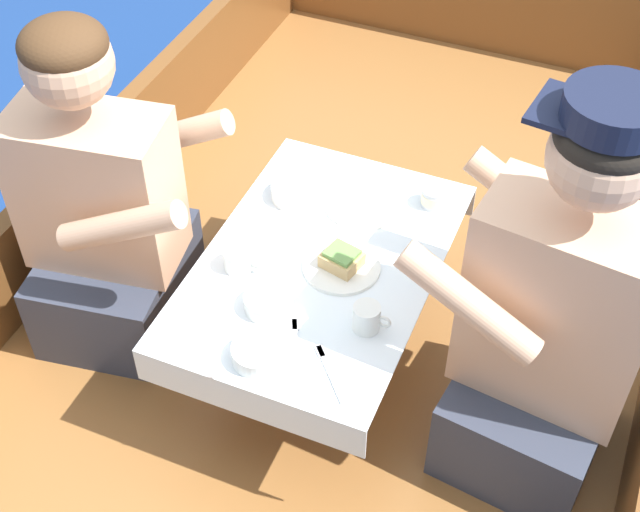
% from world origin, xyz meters
% --- Properties ---
extents(ground_plane, '(60.00, 60.00, 0.00)m').
position_xyz_m(ground_plane, '(0.00, 0.00, 0.00)').
color(ground_plane, navy).
extents(boat_deck, '(1.82, 3.56, 0.31)m').
position_xyz_m(boat_deck, '(0.00, 0.00, 0.15)').
color(boat_deck, brown).
rests_on(boat_deck, ground_plane).
extents(gunwale_port, '(0.06, 3.56, 0.33)m').
position_xyz_m(gunwale_port, '(-0.88, 0.00, 0.47)').
color(gunwale_port, brown).
rests_on(gunwale_port, boat_deck).
extents(bow_coaming, '(1.70, 0.06, 0.38)m').
position_xyz_m(bow_coaming, '(0.00, 1.75, 0.49)').
color(bow_coaming, brown).
rests_on(bow_coaming, boat_deck).
extents(cockpit_table, '(0.58, 0.87, 0.38)m').
position_xyz_m(cockpit_table, '(0.00, -0.01, 0.65)').
color(cockpit_table, '#B2B2B7').
rests_on(cockpit_table, boat_deck).
extents(person_port, '(0.57, 0.51, 0.97)m').
position_xyz_m(person_port, '(-0.59, -0.09, 0.70)').
color(person_port, '#333847').
rests_on(person_port, boat_deck).
extents(person_starboard, '(0.56, 0.50, 1.07)m').
position_xyz_m(person_starboard, '(0.59, -0.06, 0.75)').
color(person_starboard, '#333847').
rests_on(person_starboard, boat_deck).
extents(plate_sandwich, '(0.20, 0.20, 0.01)m').
position_xyz_m(plate_sandwich, '(0.06, -0.01, 0.69)').
color(plate_sandwich, silver).
rests_on(plate_sandwich, cockpit_table).
extents(plate_bread, '(0.21, 0.21, 0.01)m').
position_xyz_m(plate_bread, '(0.02, 0.23, 0.69)').
color(plate_bread, silver).
rests_on(plate_bread, cockpit_table).
extents(sandwich, '(0.11, 0.10, 0.05)m').
position_xyz_m(sandwich, '(0.06, -0.01, 0.72)').
color(sandwich, tan).
rests_on(sandwich, plate_sandwich).
extents(bowl_port_near, '(0.12, 0.12, 0.04)m').
position_xyz_m(bowl_port_near, '(-0.01, -0.35, 0.71)').
color(bowl_port_near, silver).
rests_on(bowl_port_near, cockpit_table).
extents(bowl_starboard_near, '(0.13, 0.13, 0.04)m').
position_xyz_m(bowl_starboard_near, '(-0.16, 0.19, 0.71)').
color(bowl_starboard_near, silver).
rests_on(bowl_starboard_near, cockpit_table).
extents(bowl_center_far, '(0.12, 0.12, 0.04)m').
position_xyz_m(bowl_center_far, '(-0.05, -0.20, 0.71)').
color(bowl_center_far, silver).
rests_on(bowl_center_far, cockpit_table).
extents(coffee_cup_port, '(0.10, 0.07, 0.06)m').
position_xyz_m(coffee_cup_port, '(-0.18, -0.11, 0.72)').
color(coffee_cup_port, silver).
rests_on(coffee_cup_port, cockpit_table).
extents(coffee_cup_starboard, '(0.09, 0.07, 0.07)m').
position_xyz_m(coffee_cup_starboard, '(0.19, -0.17, 0.72)').
color(coffee_cup_starboard, silver).
rests_on(coffee_cup_starboard, cockpit_table).
extents(tin_can, '(0.07, 0.07, 0.05)m').
position_xyz_m(tin_can, '(0.20, 0.30, 0.71)').
color(tin_can, silver).
rests_on(tin_can, cockpit_table).
extents(utensil_fork_port, '(0.13, 0.14, 0.00)m').
position_xyz_m(utensil_fork_port, '(0.15, -0.32, 0.69)').
color(utensil_fork_port, silver).
rests_on(utensil_fork_port, cockpit_table).
extents(utensil_fork_starboard, '(0.09, 0.16, 0.00)m').
position_xyz_m(utensil_fork_starboard, '(0.05, -0.28, 0.69)').
color(utensil_fork_starboard, silver).
rests_on(utensil_fork_starboard, cockpit_table).
extents(utensil_knife_starboard, '(0.06, 0.17, 0.00)m').
position_xyz_m(utensil_knife_starboard, '(-0.11, -0.37, 0.69)').
color(utensil_knife_starboard, silver).
rests_on(utensil_knife_starboard, cockpit_table).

